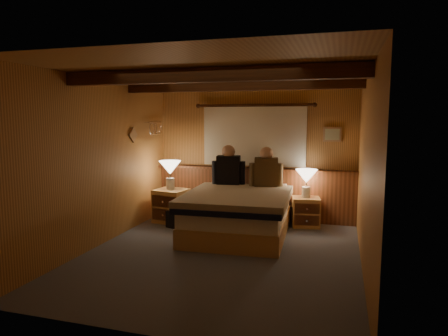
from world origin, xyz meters
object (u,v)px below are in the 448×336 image
at_px(lamp_left, 170,169).
at_px(duffel_bag, 182,219).
at_px(nightstand_right, 306,212).
at_px(lamp_right, 306,178).
at_px(person_right, 266,170).
at_px(nightstand_left, 171,206).
at_px(person_left, 228,168).
at_px(bed, 239,212).

distance_m(lamp_left, duffel_bag, 0.92).
bearing_deg(nightstand_right, lamp_right, 105.69).
height_order(person_right, duffel_bag, person_right).
xyz_separation_m(nightstand_left, duffel_bag, (0.32, -0.30, -0.14)).
xyz_separation_m(lamp_right, duffel_bag, (-1.98, -0.70, -0.68)).
relative_size(lamp_left, duffel_bag, 0.95).
bearing_deg(duffel_bag, lamp_right, 36.04).
xyz_separation_m(nightstand_right, duffel_bag, (-1.98, -0.69, -0.10)).
distance_m(person_left, duffel_bag, 1.19).
distance_m(person_left, person_right, 0.67).
height_order(bed, lamp_right, lamp_right).
xyz_separation_m(bed, lamp_right, (0.97, 0.81, 0.47)).
distance_m(nightstand_left, lamp_left, 0.64).
xyz_separation_m(nightstand_left, person_left, (0.97, 0.27, 0.67)).
bearing_deg(person_right, lamp_left, 176.77).
distance_m(bed, person_right, 0.94).
bearing_deg(person_left, lamp_left, -175.07).
relative_size(nightstand_right, duffel_bag, 0.96).
bearing_deg(person_left, nightstand_left, -173.07).
height_order(bed, lamp_left, lamp_left).
distance_m(lamp_right, person_left, 1.34).
distance_m(nightstand_left, person_right, 1.79).
relative_size(bed, person_right, 3.00).
relative_size(bed, lamp_right, 4.35).
height_order(lamp_left, lamp_right, lamp_left).
distance_m(lamp_left, person_right, 1.68).
xyz_separation_m(lamp_left, lamp_right, (2.32, 0.37, -0.10)).
relative_size(nightstand_left, lamp_left, 1.20).
bearing_deg(lamp_right, nightstand_left, -170.15).
xyz_separation_m(nightstand_left, nightstand_right, (2.31, 0.38, -0.04)).
bearing_deg(nightstand_right, person_right, -177.23).
xyz_separation_m(bed, person_right, (0.31, 0.65, 0.60)).
relative_size(bed, nightstand_left, 3.46).
height_order(lamp_left, person_right, person_right).
relative_size(nightstand_right, person_left, 0.72).
height_order(nightstand_left, person_left, person_left).
height_order(nightstand_right, person_right, person_right).
height_order(nightstand_left, nightstand_right, nightstand_left).
distance_m(person_right, duffel_bag, 1.64).
distance_m(lamp_right, duffel_bag, 2.21).
bearing_deg(nightstand_right, duffel_bag, -170.32).
bearing_deg(bed, nightstand_left, 159.89).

